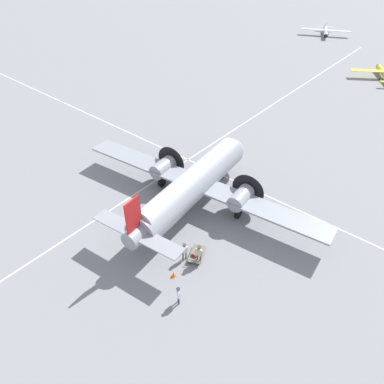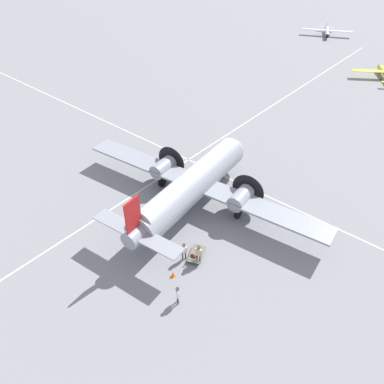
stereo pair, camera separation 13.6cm
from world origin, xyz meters
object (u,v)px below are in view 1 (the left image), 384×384
traffic_cone (174,274)px  crew_foreground (178,294)px  baggage_cart (197,254)px  suitcase_near_door (194,257)px  airliner_main (195,182)px  ramp_agent (184,250)px  light_aircraft_taxiing (326,31)px  passenger_boarding (199,253)px

traffic_cone → crew_foreground: bearing=-39.5°
baggage_cart → traffic_cone: 2.76m
suitcase_near_door → baggage_cart: 0.38m
traffic_cone → suitcase_near_door: bearing=88.1°
airliner_main → traffic_cone: bearing=-157.3°
suitcase_near_door → traffic_cone: size_ratio=1.11×
ramp_agent → light_aircraft_taxiing: 71.19m
airliner_main → passenger_boarding: airliner_main is taller
crew_foreground → light_aircraft_taxiing: bearing=146.5°
light_aircraft_taxiing → airliner_main: bearing=-11.7°
passenger_boarding → traffic_cone: bearing=-121.0°
crew_foreground → traffic_cone: bearing=-179.3°
traffic_cone → airliner_main: bearing=118.9°
crew_foreground → light_aircraft_taxiing: light_aircraft_taxiing is taller
ramp_agent → baggage_cart: (0.60, 0.84, -0.79)m
light_aircraft_taxiing → traffic_cone: 73.18m
crew_foreground → suitcase_near_door: (-1.83, 3.95, -0.78)m
baggage_cart → light_aircraft_taxiing: (-19.19, 67.88, 0.56)m
airliner_main → suitcase_near_door: airliner_main is taller
passenger_boarding → light_aircraft_taxiing: size_ratio=0.19×
crew_foreground → ramp_agent: ramp_agent is taller
airliner_main → light_aircraft_taxiing: bearing=7.1°
ramp_agent → light_aircraft_taxiing: size_ratio=0.17×
airliner_main → ramp_agent: airliner_main is taller
traffic_cone → ramp_agent: bearing=105.4°
light_aircraft_taxiing → traffic_cone: (19.12, -70.63, -0.61)m
light_aircraft_taxiing → ramp_agent: bearing=-9.8°
passenger_boarding → suitcase_near_door: 1.06m
passenger_boarding → ramp_agent: passenger_boarding is taller
ramp_agent → baggage_cart: 1.30m
crew_foreground → baggage_cart: 4.76m
baggage_cart → suitcase_near_door: bearing=157.5°
airliner_main → baggage_cart: (4.42, -5.12, -2.37)m
crew_foreground → baggage_cart: bearing=153.2°
ramp_agent → suitcase_near_door: 1.11m
suitcase_near_door → traffic_cone: bearing=-91.9°
crew_foreground → baggage_cart: crew_foreground is taller
passenger_boarding → suitcase_near_door: bearing=163.4°
ramp_agent → traffic_cone: ramp_agent is taller
passenger_boarding → airliner_main: bearing=115.7°
ramp_agent → crew_foreground: bearing=-105.9°
baggage_cart → light_aircraft_taxiing: size_ratio=0.23×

